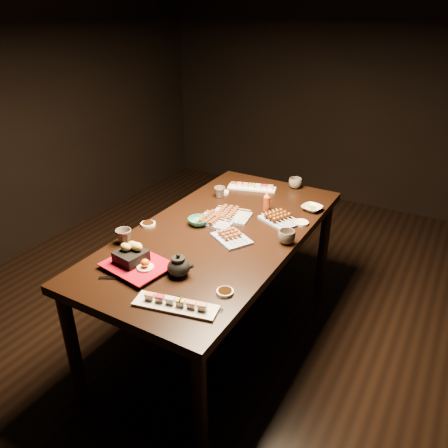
{
  "coord_description": "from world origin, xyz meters",
  "views": [
    {
      "loc": [
        1.14,
        -1.95,
        1.94
      ],
      "look_at": [
        0.0,
        0.04,
        0.77
      ],
      "focal_mm": 35.0,
      "sensor_mm": 36.0,
      "label": 1
    }
  ],
  "objects": [
    {
      "name": "ground",
      "position": [
        0.0,
        0.0,
        0.0
      ],
      "size": [
        5.0,
        5.0,
        0.0
      ],
      "primitive_type": "plane",
      "color": "black",
      "rests_on": "ground"
    },
    {
      "name": "chopsticks_near",
      "position": [
        -0.15,
        -0.68,
        0.75
      ],
      "size": [
        0.21,
        0.13,
        0.01
      ],
      "primitive_type": null,
      "rotation": [
        0.0,
        0.0,
        0.52
      ],
      "color": "black",
      "rests_on": "dining_table"
    },
    {
      "name": "tempura_tray",
      "position": [
        -0.15,
        -0.57,
        0.81
      ],
      "size": [
        0.35,
        0.3,
        0.12
      ],
      "primitive_type": null,
      "rotation": [
        0.0,
        0.0,
        -0.16
      ],
      "color": "black",
      "rests_on": "dining_table"
    },
    {
      "name": "dining_table",
      "position": [
        0.0,
        -0.01,
        0.38
      ],
      "size": [
        1.03,
        1.86,
        0.75
      ],
      "primitive_type": "cube",
      "rotation": [
        0.0,
        0.0,
        -0.07
      ],
      "color": "black",
      "rests_on": "ground"
    },
    {
      "name": "teacup_far_right",
      "position": [
        0.14,
        0.82,
        0.79
      ],
      "size": [
        0.09,
        0.09,
        0.07
      ],
      "primitive_type": "imported",
      "rotation": [
        0.0,
        0.0,
        -0.02
      ],
      "color": "brown",
      "rests_on": "dining_table"
    },
    {
      "name": "teacup_near_left",
      "position": [
        -0.38,
        -0.4,
        0.79
      ],
      "size": [
        0.1,
        0.1,
        0.08
      ],
      "primitive_type": "imported",
      "rotation": [
        0.0,
        0.0,
        -0.21
      ],
      "color": "brown",
      "rests_on": "dining_table"
    },
    {
      "name": "sushi_platter_far",
      "position": [
        -0.12,
        0.65,
        0.77
      ],
      "size": [
        0.35,
        0.19,
        0.04
      ],
      "primitive_type": null,
      "rotation": [
        0.0,
        0.0,
        3.43
      ],
      "color": "white",
      "rests_on": "dining_table"
    },
    {
      "name": "sauce_dish_east",
      "position": [
        0.38,
        0.3,
        0.76
      ],
      "size": [
        0.11,
        0.11,
        0.02
      ],
      "primitive_type": "cylinder",
      "rotation": [
        0.0,
        0.0,
        -0.24
      ],
      "color": "white",
      "rests_on": "dining_table"
    },
    {
      "name": "teapot",
      "position": [
        0.06,
        -0.51,
        0.81
      ],
      "size": [
        0.17,
        0.17,
        0.11
      ],
      "primitive_type": null,
      "rotation": [
        0.0,
        0.0,
        0.28
      ],
      "color": "black",
      "rests_on": "dining_table"
    },
    {
      "name": "sushi_platter_near",
      "position": [
        0.2,
        -0.73,
        0.77
      ],
      "size": [
        0.39,
        0.18,
        0.05
      ],
      "primitive_type": null,
      "rotation": [
        0.0,
        0.0,
        0.22
      ],
      "color": "white",
      "rests_on": "dining_table"
    },
    {
      "name": "edamame_bowl_green",
      "position": [
        -0.15,
        -0.01,
        0.77
      ],
      "size": [
        0.15,
        0.15,
        0.04
      ],
      "primitive_type": "imported",
      "rotation": [
        0.0,
        0.0,
        -0.15
      ],
      "color": "#297D60",
      "rests_on": "dining_table"
    },
    {
      "name": "teacup_mid_right",
      "position": [
        0.39,
        0.04,
        0.79
      ],
      "size": [
        0.11,
        0.11,
        0.08
      ],
      "primitive_type": "imported",
      "rotation": [
        0.0,
        0.0,
        0.16
      ],
      "color": "brown",
      "rests_on": "dining_table"
    },
    {
      "name": "sauce_dish_west",
      "position": [
        -0.4,
        -0.17,
        0.76
      ],
      "size": [
        0.09,
        0.09,
        0.02
      ],
      "primitive_type": "cylinder",
      "rotation": [
        0.0,
        0.0,
        -0.02
      ],
      "color": "white",
      "rests_on": "dining_table"
    },
    {
      "name": "yakitori_plate_right",
      "position": [
        0.11,
        -0.08,
        0.78
      ],
      "size": [
        0.27,
        0.24,
        0.05
      ],
      "primitive_type": null,
      "rotation": [
        0.0,
        0.0,
        -0.52
      ],
      "color": "#828EB6",
      "rests_on": "dining_table"
    },
    {
      "name": "sauce_dish_se",
      "position": [
        0.33,
        -0.53,
        0.76
      ],
      "size": [
        0.11,
        0.11,
        0.01
      ],
      "primitive_type": "cylinder",
      "rotation": [
        0.0,
        0.0,
        -0.49
      ],
      "color": "white",
      "rests_on": "dining_table"
    },
    {
      "name": "chopsticks_se",
      "position": [
        0.27,
        -0.66,
        0.75
      ],
      "size": [
        0.23,
        0.04,
        0.01
      ],
      "primitive_type": null,
      "rotation": [
        0.0,
        0.0,
        0.1
      ],
      "color": "black",
      "rests_on": "dining_table"
    },
    {
      "name": "yakitori_plate_left",
      "position": [
        -0.03,
        0.17,
        0.78
      ],
      "size": [
        0.26,
        0.21,
        0.06
      ],
      "primitive_type": null,
      "rotation": [
        0.0,
        0.0,
        0.16
      ],
      "color": "#828EB6",
      "rests_on": "dining_table"
    },
    {
      "name": "sauce_dish_nw",
      "position": [
        -0.26,
        0.47,
        0.76
      ],
      "size": [
        0.09,
        0.09,
        0.02
      ],
      "primitive_type": "cylinder",
      "rotation": [
        0.0,
        0.0,
        0.02
      ],
      "color": "white",
      "rests_on": "dining_table"
    },
    {
      "name": "teacup_far_left",
      "position": [
        -0.25,
        0.41,
        0.79
      ],
      "size": [
        0.08,
        0.08,
        0.07
      ],
      "primitive_type": "imported",
      "rotation": [
        0.0,
        0.0,
        0.0
      ],
      "color": "brown",
      "rests_on": "dining_table"
    },
    {
      "name": "edamame_bowl_cream",
      "position": [
        0.37,
        0.52,
        0.77
      ],
      "size": [
        0.15,
        0.15,
        0.03
      ],
      "primitive_type": "imported",
      "rotation": [
        0.0,
        0.0,
        -0.19
      ],
      "color": "beige",
      "rests_on": "dining_table"
    },
    {
      "name": "tsukune_plate",
      "position": [
        0.26,
        0.27,
        0.78
      ],
      "size": [
        0.28,
        0.25,
        0.06
      ],
      "primitive_type": null,
      "rotation": [
        0.0,
        0.0,
        -0.44
      ],
      "color": "#828EB6",
      "rests_on": "dining_table"
    },
    {
      "name": "yakitori_plate_center",
      "position": [
        -0.08,
        0.06,
        0.78
      ],
      "size": [
        0.22,
        0.16,
        0.06
      ],
      "primitive_type": null,
      "rotation": [
        0.0,
        0.0,
        0.01
      ],
      "color": "#828EB6",
      "rests_on": "dining_table"
    },
    {
      "name": "condiment_bottle",
      "position": [
        0.12,
        0.37,
        0.81
      ],
      "size": [
        0.05,
        0.05,
        0.13
      ],
      "primitive_type": "cylinder",
      "rotation": [
        0.0,
        0.0,
        0.23
      ],
      "color": "maroon",
      "rests_on": "dining_table"
    }
  ]
}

